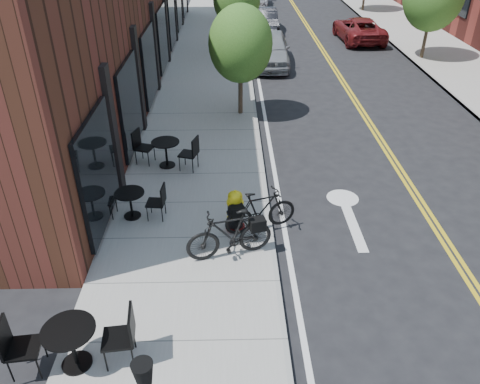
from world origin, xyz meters
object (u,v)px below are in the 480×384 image
object	(u,v)px
bistro_set_b	(130,201)
parked_car_far	(359,29)
parked_car_b	(266,20)
parked_car_a	(270,49)
bistro_set_c	(166,150)
bicycle_right	(261,211)
bicycle_left	(229,234)
fire_hydrant	(235,211)
bistro_set_a	(71,342)

from	to	relation	value
bistro_set_b	parked_car_far	world-z (taller)	parked_car_far
parked_car_b	parked_car_a	bearing A→B (deg)	-92.53
parked_car_a	bistro_set_c	bearing A→B (deg)	-106.55
bicycle_right	bistro_set_c	world-z (taller)	bicycle_right
bicycle_left	bistro_set_c	world-z (taller)	bicycle_left
fire_hydrant	bicycle_left	size ratio (longest dim) A/B	0.55
bistro_set_b	parked_car_b	distance (m)	20.44
bistro_set_a	parked_car_a	world-z (taller)	parked_car_a
bicycle_right	parked_car_far	distance (m)	19.21
bicycle_left	bistro_set_a	distance (m)	3.80
bistro_set_b	fire_hydrant	bearing A→B (deg)	-6.65
bistro_set_c	parked_car_far	xyz separation A→B (m)	(9.15, 14.84, 0.02)
bistro_set_a	parked_car_b	world-z (taller)	parked_car_b
fire_hydrant	bistro_set_b	distance (m)	2.59
bistro_set_b	bistro_set_c	distance (m)	2.67
bistro_set_a	parked_car_far	distance (m)	23.92
bicycle_right	bistro_set_a	xyz separation A→B (m)	(-3.30, -3.73, 0.02)
bistro_set_c	parked_car_a	bearing A→B (deg)	87.90
fire_hydrant	parked_car_a	distance (m)	13.56
bistro_set_b	bicycle_right	bearing A→B (deg)	-5.56
bicycle_left	parked_car_far	bearing A→B (deg)	144.05
bicycle_left	parked_car_a	bearing A→B (deg)	157.41
parked_car_b	bicycle_right	bearing A→B (deg)	-94.40
fire_hydrant	bistro_set_c	size ratio (longest dim) A/B	0.55
fire_hydrant	bistro_set_c	world-z (taller)	fire_hydrant
fire_hydrant	bistro_set_b	size ratio (longest dim) A/B	0.62
bistro_set_c	parked_car_a	distance (m)	10.96
bistro_set_b	bicycle_left	bearing A→B (deg)	-27.46
bistro_set_b	bistro_set_a	bearing A→B (deg)	-86.96
parked_car_far	bistro_set_b	bearing A→B (deg)	58.54
fire_hydrant	parked_car_far	xyz separation A→B (m)	(7.19, 17.98, 0.03)
parked_car_a	parked_car_b	xyz separation A→B (m)	(0.29, 7.01, -0.14)
bistro_set_b	parked_car_a	xyz separation A→B (m)	(4.36, 12.89, 0.21)
bicycle_right	bistro_set_c	bearing A→B (deg)	19.52
parked_car_far	bistro_set_c	bearing A→B (deg)	56.03
parked_car_b	parked_car_far	xyz separation A→B (m)	(5.07, -2.46, 0.00)
fire_hydrant	parked_car_far	distance (m)	19.36
parked_car_b	bistro_set_b	bearing A→B (deg)	-103.29
fire_hydrant	bistro_set_a	size ratio (longest dim) A/B	0.51
fire_hydrant	bicycle_left	bearing A→B (deg)	-121.65
bicycle_left	parked_car_b	size ratio (longest dim) A/B	0.49
fire_hydrant	bistro_set_b	world-z (taller)	fire_hydrant
bistro_set_c	bicycle_left	bearing A→B (deg)	-48.23
bicycle_right	parked_car_b	bearing A→B (deg)	-23.21
bicycle_left	parked_car_a	world-z (taller)	parked_car_a
fire_hydrant	bistro_set_c	bearing A→B (deg)	98.09
bistro_set_c	bistro_set_a	bearing A→B (deg)	-78.11
bicycle_left	parked_car_far	xyz separation A→B (m)	(7.33, 18.99, -0.04)
bistro_set_a	bistro_set_b	size ratio (longest dim) A/B	1.21
bicycle_left	bistro_set_c	xyz separation A→B (m)	(-1.82, 4.15, -0.06)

